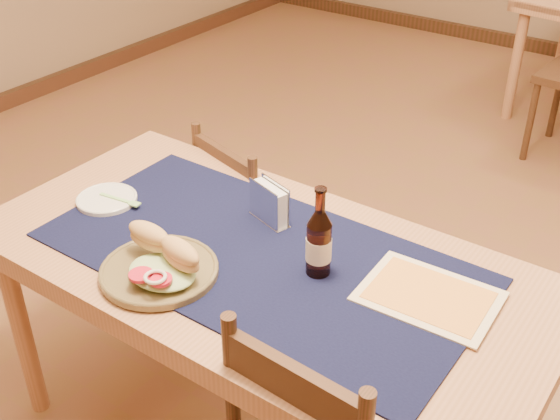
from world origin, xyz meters
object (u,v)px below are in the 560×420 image
Objects in this scene: main_table at (259,281)px; chair_main_far at (257,225)px; napkin_holder at (270,204)px; beer_bottle at (319,242)px; sandwich_plate at (161,265)px.

chair_main_far is at bearing 128.03° from main_table.
main_table is at bearing -63.69° from napkin_holder.
chair_main_far is 0.61m from napkin_holder.
napkin_holder is at bearing 153.14° from beer_bottle.
sandwich_plate is at bearing -71.36° from chair_main_far.
main_table is 0.69m from chair_main_far.
beer_bottle is at bearing -39.98° from chair_main_far.
chair_main_far reaches higher than main_table.
beer_bottle is 0.28m from napkin_holder.
chair_main_far is 3.27× the size of beer_bottle.
main_table is 6.31× the size of beer_bottle.
napkin_holder is (0.32, -0.35, 0.38)m from chair_main_far.
napkin_holder is (-0.08, 0.16, 0.15)m from main_table.
napkin_holder is (-0.25, 0.13, -0.04)m from beer_bottle.
chair_main_far is (-0.40, 0.51, -0.24)m from main_table.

